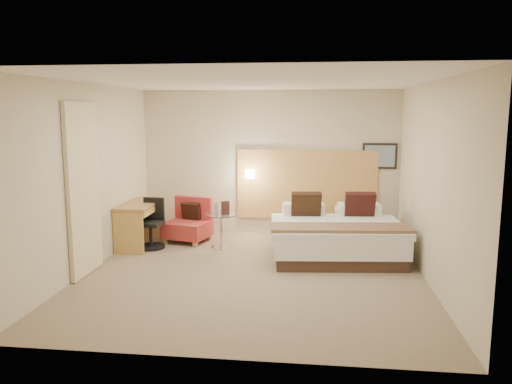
# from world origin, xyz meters

# --- Properties ---
(floor) EXTENTS (4.80, 5.00, 0.02)m
(floor) POSITION_xyz_m (0.00, 0.00, -0.01)
(floor) COLOR #7B6A53
(floor) RESTS_ON ground
(ceiling) EXTENTS (4.80, 5.00, 0.02)m
(ceiling) POSITION_xyz_m (0.00, 0.00, 2.71)
(ceiling) COLOR white
(ceiling) RESTS_ON floor
(wall_back) EXTENTS (4.80, 0.02, 2.70)m
(wall_back) POSITION_xyz_m (0.00, 2.51, 1.35)
(wall_back) COLOR beige
(wall_back) RESTS_ON floor
(wall_front) EXTENTS (4.80, 0.02, 2.70)m
(wall_front) POSITION_xyz_m (0.00, -2.51, 1.35)
(wall_front) COLOR beige
(wall_front) RESTS_ON floor
(wall_left) EXTENTS (0.02, 5.00, 2.70)m
(wall_left) POSITION_xyz_m (-2.41, 0.00, 1.35)
(wall_left) COLOR beige
(wall_left) RESTS_ON floor
(wall_right) EXTENTS (0.02, 5.00, 2.70)m
(wall_right) POSITION_xyz_m (2.41, 0.00, 1.35)
(wall_right) COLOR beige
(wall_right) RESTS_ON floor
(headboard_panel) EXTENTS (2.60, 0.04, 1.30)m
(headboard_panel) POSITION_xyz_m (0.70, 2.47, 0.95)
(headboard_panel) COLOR #BB8849
(headboard_panel) RESTS_ON wall_back
(art_frame) EXTENTS (0.62, 0.03, 0.47)m
(art_frame) POSITION_xyz_m (2.02, 2.48, 1.50)
(art_frame) COLOR black
(art_frame) RESTS_ON wall_back
(art_canvas) EXTENTS (0.54, 0.01, 0.39)m
(art_canvas) POSITION_xyz_m (2.02, 2.46, 1.50)
(art_canvas) COLOR #758CA1
(art_canvas) RESTS_ON wall_back
(lamp_arm) EXTENTS (0.02, 0.12, 0.02)m
(lamp_arm) POSITION_xyz_m (-0.35, 2.42, 1.15)
(lamp_arm) COLOR silver
(lamp_arm) RESTS_ON wall_back
(lamp_shade) EXTENTS (0.15, 0.15, 0.15)m
(lamp_shade) POSITION_xyz_m (-0.35, 2.36, 1.15)
(lamp_shade) COLOR #F5E4BF
(lamp_shade) RESTS_ON wall_back
(curtain) EXTENTS (0.06, 0.90, 2.42)m
(curtain) POSITION_xyz_m (-2.36, -0.25, 1.22)
(curtain) COLOR beige
(curtain) RESTS_ON wall_left
(bottle_a) EXTENTS (0.08, 0.08, 0.21)m
(bottle_a) POSITION_xyz_m (-0.79, 1.34, 0.69)
(bottle_a) COLOR #90A5DF
(bottle_a) RESTS_ON side_table
(menu_folder) EXTENTS (0.15, 0.10, 0.23)m
(menu_folder) POSITION_xyz_m (-0.64, 1.32, 0.70)
(menu_folder) COLOR #3E2419
(menu_folder) RESTS_ON side_table
(bed) EXTENTS (2.20, 2.16, 0.99)m
(bed) POSITION_xyz_m (1.19, 1.17, 0.32)
(bed) COLOR #3C281E
(bed) RESTS_ON floor
(lounge_chair) EXTENTS (0.87, 0.80, 0.78)m
(lounge_chair) POSITION_xyz_m (-1.38, 1.73, 0.31)
(lounge_chair) COLOR #A68C4E
(lounge_chair) RESTS_ON floor
(side_table) EXTENTS (0.67, 0.67, 0.58)m
(side_table) POSITION_xyz_m (-0.71, 1.33, 0.33)
(side_table) COLOR white
(side_table) RESTS_ON floor
(desk) EXTENTS (0.56, 1.21, 0.76)m
(desk) POSITION_xyz_m (-2.11, 1.33, 0.60)
(desk) COLOR #A37140
(desk) RESTS_ON floor
(desk_chair) EXTENTS (0.51, 0.51, 0.84)m
(desk_chair) POSITION_xyz_m (-1.89, 1.22, 0.35)
(desk_chair) COLOR black
(desk_chair) RESTS_ON floor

